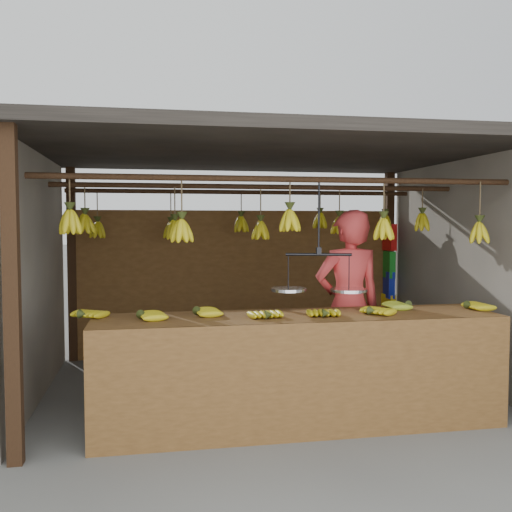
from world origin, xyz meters
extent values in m
plane|color=#5B5B57|center=(0.00, 0.00, 0.00)|extent=(80.00, 80.00, 0.00)
cube|color=black|center=(-2.00, -1.50, 1.15)|extent=(0.10, 0.10, 2.30)
cube|color=black|center=(-2.00, 1.50, 1.15)|extent=(0.10, 0.10, 2.30)
cube|color=black|center=(2.00, 1.50, 1.15)|extent=(0.10, 0.10, 2.30)
cube|color=black|center=(0.00, 0.00, 2.35)|extent=(4.30, 3.30, 0.10)
cylinder|color=black|center=(0.00, -1.00, 2.00)|extent=(4.00, 0.05, 0.05)
cylinder|color=black|center=(0.00, 0.00, 2.00)|extent=(4.00, 0.05, 0.05)
cylinder|color=black|center=(0.00, 1.00, 2.00)|extent=(4.00, 0.05, 0.05)
cube|color=brown|center=(0.00, 1.50, 0.90)|extent=(4.00, 0.06, 1.80)
cube|color=brown|center=(0.09, -1.10, 0.86)|extent=(3.27, 0.73, 0.08)
cube|color=brown|center=(0.09, -1.46, 0.45)|extent=(3.27, 0.04, 0.90)
cube|color=black|center=(-1.45, -1.41, 0.41)|extent=(0.07, 0.07, 0.82)
cube|color=black|center=(1.63, -1.41, 0.41)|extent=(0.07, 0.07, 0.82)
cube|color=black|center=(-1.45, -0.79, 0.41)|extent=(0.07, 0.07, 0.82)
cube|color=black|center=(1.63, -0.79, 0.41)|extent=(0.07, 0.07, 0.82)
ellipsoid|color=gold|center=(-1.60, -0.99, 0.93)|extent=(0.28, 0.30, 0.06)
ellipsoid|color=gold|center=(-1.16, -1.11, 0.93)|extent=(0.27, 0.22, 0.06)
ellipsoid|color=gold|center=(-0.72, -1.00, 0.93)|extent=(0.26, 0.20, 0.06)
ellipsoid|color=gold|center=(-0.19, -1.28, 0.93)|extent=(0.20, 0.26, 0.06)
ellipsoid|color=gold|center=(0.26, -1.29, 0.93)|extent=(0.20, 0.26, 0.06)
ellipsoid|color=gold|center=(0.67, -1.23, 0.93)|extent=(0.30, 0.28, 0.06)
ellipsoid|color=#92A523|center=(1.10, -0.94, 0.93)|extent=(0.25, 0.19, 0.06)
ellipsoid|color=gold|center=(1.60, -1.09, 0.93)|extent=(0.24, 0.19, 0.06)
ellipsoid|color=gold|center=(-1.69, -0.98, 1.65)|extent=(0.16, 0.16, 0.28)
ellipsoid|color=gold|center=(-0.84, -0.99, 1.58)|extent=(0.16, 0.16, 0.28)
ellipsoid|color=gold|center=(0.05, -0.96, 1.67)|extent=(0.16, 0.16, 0.28)
ellipsoid|color=gold|center=(0.86, -0.99, 1.59)|extent=(0.16, 0.16, 0.28)
ellipsoid|color=gold|center=(1.72, -1.04, 1.56)|extent=(0.16, 0.16, 0.28)
ellipsoid|color=gold|center=(-1.68, 0.00, 1.63)|extent=(0.16, 0.16, 0.28)
ellipsoid|color=gold|center=(-0.85, -0.02, 1.58)|extent=(0.16, 0.16, 0.28)
ellipsoid|color=gold|center=(-0.01, -0.01, 1.57)|extent=(0.16, 0.16, 0.28)
ellipsoid|color=gold|center=(0.82, 0.04, 1.62)|extent=(0.16, 0.16, 0.28)
ellipsoid|color=gold|center=(1.70, -0.02, 1.65)|extent=(0.16, 0.16, 0.28)
ellipsoid|color=gold|center=(-1.66, 1.04, 1.57)|extent=(0.16, 0.16, 0.28)
ellipsoid|color=gold|center=(-0.85, 1.02, 1.56)|extent=(0.16, 0.16, 0.28)
ellipsoid|color=gold|center=(-0.04, 1.01, 1.63)|extent=(0.16, 0.16, 0.28)
ellipsoid|color=gold|center=(0.89, 0.95, 1.67)|extent=(0.16, 0.16, 0.28)
ellipsoid|color=gold|center=(1.71, 0.96, 1.66)|extent=(0.16, 0.16, 0.28)
cylinder|color=black|center=(0.29, -1.00, 1.69)|extent=(0.02, 0.02, 0.62)
cylinder|color=black|center=(0.29, -1.00, 1.38)|extent=(0.53, 0.17, 0.02)
cylinder|color=silver|center=(0.04, -0.93, 1.08)|extent=(0.29, 0.29, 0.02)
cylinder|color=silver|center=(0.53, -1.07, 1.08)|extent=(0.29, 0.29, 0.02)
imported|color=#BF3333|center=(0.69, -0.60, 0.88)|extent=(0.68, 0.47, 1.76)
cube|color=red|center=(1.94, 1.35, 1.46)|extent=(0.08, 0.26, 0.34)
cube|color=#199926|center=(1.94, 1.35, 1.11)|extent=(0.08, 0.26, 0.34)
cube|color=#1426BF|center=(1.94, 1.35, 0.85)|extent=(0.08, 0.26, 0.34)
cube|color=yellow|center=(1.94, 1.35, 0.55)|extent=(0.08, 0.26, 0.34)
camera|label=1|loc=(-1.08, -5.53, 1.64)|focal=40.00mm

